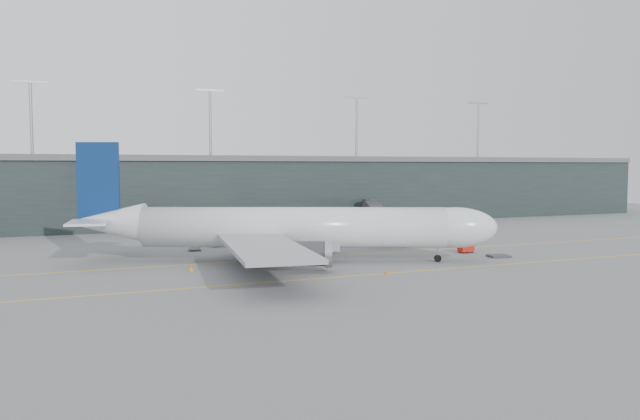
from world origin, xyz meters
name	(u,v)px	position (x,y,z in m)	size (l,w,h in m)	color
ground	(253,256)	(0.00, 0.00, 0.00)	(320.00, 320.00, 0.00)	#57585C
taxiline_a	(261,260)	(0.00, -4.00, 0.01)	(160.00, 0.25, 0.02)	gold
taxiline_b	(303,280)	(0.00, -20.00, 0.01)	(160.00, 0.25, 0.02)	gold
taxiline_lead_main	(247,240)	(5.00, 20.00, 0.01)	(0.25, 60.00, 0.02)	gold
terminal	(180,190)	(0.00, 58.00, 7.62)	(240.00, 36.00, 29.00)	black
main_aircraft	(291,228)	(3.42, -6.77, 4.54)	(55.03, 50.72, 16.17)	silver
jet_bridge	(362,212)	(27.53, 20.13, 4.26)	(17.81, 43.95, 5.69)	#2A2B2F
gse_cart	(466,247)	(30.48, -8.78, 0.82)	(2.15, 1.37, 1.47)	red
baggage_dolly	(499,256)	(32.15, -14.24, 0.17)	(2.87, 2.29, 0.29)	#323337
uld_a	(195,245)	(-6.53, 8.93, 0.86)	(1.84, 1.49, 1.64)	#37373C
uld_b	(218,240)	(-2.03, 12.38, 1.09)	(2.50, 2.11, 2.07)	#37373C
uld_c	(242,242)	(1.29, 10.45, 0.87)	(1.95, 1.62, 1.66)	#37373C
cone_nose	(460,247)	(32.04, -5.22, 0.34)	(0.43, 0.43, 0.69)	#E5580C
cone_wing_stbd	(387,271)	(10.49, -20.76, 0.39)	(0.48, 0.48, 0.77)	#CF640B
cone_wing_port	(283,244)	(7.90, 9.46, 0.39)	(0.49, 0.49, 0.78)	#F9480D
cone_tail	(191,268)	(-10.65, -9.52, 0.39)	(0.50, 0.50, 0.79)	orange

